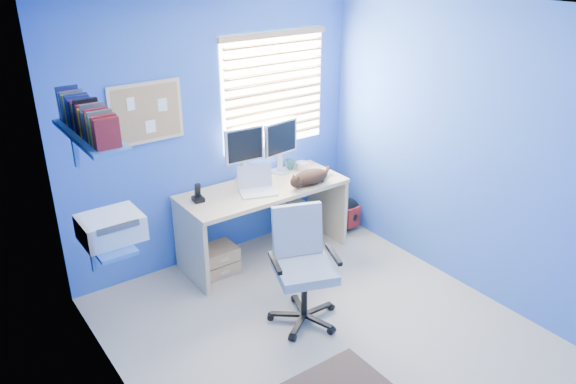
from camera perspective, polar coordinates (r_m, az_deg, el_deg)
floor at (r=4.67m, az=3.24°, el=-13.86°), size 3.00×3.20×0.00m
ceiling at (r=3.70m, az=4.19°, el=18.29°), size 3.00×3.20×0.00m
wall_back at (r=5.27m, az=-7.39°, el=6.04°), size 3.00×0.01×2.50m
wall_front at (r=3.11m, az=22.78°, el=-9.49°), size 3.00×0.01×2.50m
wall_left at (r=3.38m, az=-16.66°, el=-5.73°), size 0.01×3.20×2.50m
wall_right at (r=5.05m, az=17.06°, el=4.31°), size 0.01×3.20×2.50m
desk at (r=5.48m, az=-2.47°, el=-3.07°), size 1.62×0.65×0.74m
laptop at (r=5.16m, az=-3.09°, el=1.02°), size 0.40×0.35×0.22m
monitor_left at (r=5.38m, az=-4.52°, el=3.84°), size 0.41×0.15×0.54m
monitor_right at (r=5.56m, az=-0.83°, el=4.60°), size 0.41×0.17×0.54m
phone at (r=5.06m, az=-9.16°, el=-0.04°), size 0.10×0.12×0.17m
mug at (r=5.72m, az=0.19°, el=2.82°), size 0.10×0.09×0.10m
cd_spindle at (r=5.74m, az=1.39°, el=2.73°), size 0.13×0.13×0.07m
cat at (r=5.37m, az=2.31°, el=1.54°), size 0.42×0.27×0.14m
tower_pc at (r=5.78m, az=0.88°, el=-3.09°), size 0.24×0.46×0.45m
drawer_boxes at (r=5.35m, az=-7.18°, el=-6.82°), size 0.35×0.28×0.27m
yellow_book at (r=5.62m, az=0.93°, el=-5.19°), size 0.03×0.17×0.24m
backpack at (r=6.08m, az=6.06°, el=-2.26°), size 0.32×0.25×0.36m
office_chair at (r=4.61m, az=1.50°, el=-8.99°), size 0.71×0.71×0.95m
window_blinds at (r=5.49m, az=-1.36°, el=10.21°), size 1.15×0.05×1.10m
corkboard at (r=4.91m, az=-14.18°, el=7.80°), size 0.64×0.02×0.52m
wall_shelves at (r=3.99m, az=-18.72°, el=1.66°), size 0.42×0.90×1.05m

